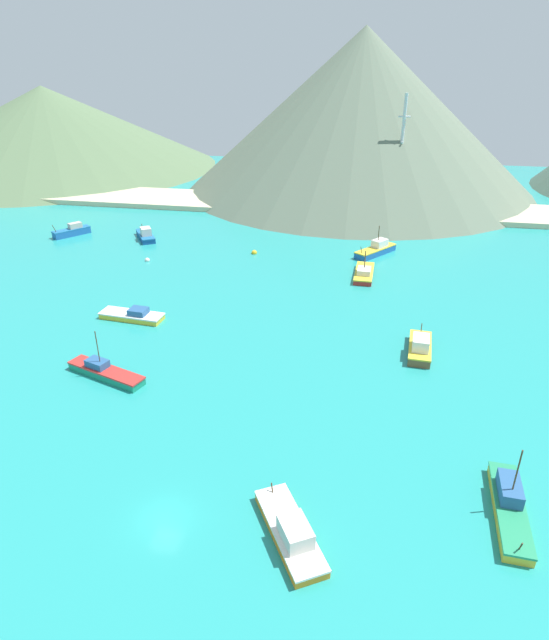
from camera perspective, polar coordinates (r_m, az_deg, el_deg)
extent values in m
cube|color=teal|center=(71.47, -2.96, -2.95)|extent=(260.00, 280.00, 0.50)
cube|color=#14478C|center=(116.43, -13.50, 8.59)|extent=(6.59, 8.27, 0.91)
cube|color=#1E669E|center=(116.27, -13.53, 8.86)|extent=(6.72, 8.44, 0.20)
cube|color=beige|center=(115.05, -13.49, 9.13)|extent=(3.02, 3.21, 1.53)
cylinder|color=#4C3823|center=(119.61, -13.87, 9.58)|extent=(0.40, 0.53, 1.24)
cube|color=red|center=(94.87, 9.47, 4.83)|extent=(3.26, 9.21, 0.77)
cube|color=gold|center=(94.70, 9.49, 5.10)|extent=(3.33, 9.39, 0.20)
cube|color=beige|center=(93.44, 9.47, 5.16)|extent=(2.34, 3.08, 0.87)
cylinder|color=#4C3823|center=(93.34, 9.58, 6.39)|extent=(0.17, 0.17, 2.95)
cube|color=#1E5BA8|center=(105.79, 10.63, 7.13)|extent=(7.82, 9.34, 1.12)
cube|color=gold|center=(105.58, 10.66, 7.47)|extent=(7.98, 9.53, 0.20)
cube|color=silver|center=(106.27, 11.10, 8.01)|extent=(3.36, 3.60, 1.38)
cylinder|color=#4C3823|center=(102.03, 9.20, 7.32)|extent=(0.48, 0.59, 1.51)
cylinder|color=#4C3823|center=(105.16, 11.00, 9.03)|extent=(0.15, 0.15, 2.85)
cube|color=gold|center=(51.70, 23.63, -18.04)|extent=(2.91, 10.45, 0.85)
cube|color=#238C5B|center=(51.35, 23.74, -17.62)|extent=(2.97, 10.66, 0.20)
cube|color=#28568C|center=(51.82, 23.69, -16.06)|extent=(1.95, 3.66, 1.24)
cylinder|color=#4C3823|center=(47.77, 24.65, -20.99)|extent=(0.15, 0.53, 1.16)
cylinder|color=#4C3823|center=(49.61, 24.37, -14.30)|extent=(0.13, 0.13, 4.10)
cube|color=#198466|center=(67.61, -17.40, -5.47)|extent=(10.54, 5.46, 0.86)
cube|color=red|center=(67.34, -17.46, -5.08)|extent=(10.75, 5.57, 0.20)
cube|color=#28568C|center=(67.93, -18.29, -4.38)|extent=(3.03, 2.42, 0.88)
cylinder|color=#4C3823|center=(66.40, -18.27, -2.69)|extent=(0.11, 0.11, 4.03)
cube|color=orange|center=(46.33, 1.63, -21.61)|extent=(7.14, 9.47, 0.73)
cube|color=white|center=(45.99, 1.64, -21.23)|extent=(7.28, 9.66, 0.20)
cube|color=beige|center=(44.65, 2.24, -21.55)|extent=(3.34, 3.67, 1.46)
cylinder|color=#4C3823|center=(48.43, -0.25, -17.44)|extent=(0.34, 0.46, 1.01)
cube|color=brown|center=(71.99, 15.14, -3.00)|extent=(3.32, 8.06, 1.01)
cube|color=gold|center=(71.70, 15.19, -2.58)|extent=(3.39, 8.22, 0.20)
cube|color=silver|center=(70.43, 15.26, -2.34)|extent=(2.27, 3.21, 1.53)
cylinder|color=#4C3823|center=(74.57, 15.31, -0.89)|extent=(0.17, 0.61, 1.37)
cube|color=gold|center=(81.04, -14.88, 0.36)|extent=(9.42, 3.67, 0.70)
cube|color=white|center=(80.85, -14.92, 0.65)|extent=(9.61, 3.74, 0.20)
cube|color=#28568C|center=(80.08, -14.24, 0.89)|extent=(2.69, 2.35, 0.87)
cube|color=#1E5BA8|center=(123.13, -20.71, 8.67)|extent=(6.16, 7.40, 1.27)
cube|color=#1E669E|center=(122.93, -20.76, 8.99)|extent=(6.28, 7.55, 0.20)
cube|color=#B2ADA3|center=(123.10, -20.40, 9.39)|extent=(2.77, 3.02, 1.10)
cylinder|color=#4C3823|center=(121.51, -22.30, 8.93)|extent=(0.52, 0.65, 1.71)
sphere|color=silver|center=(103.50, -13.33, 6.20)|extent=(0.92, 0.92, 0.92)
sphere|color=gold|center=(104.64, -2.17, 7.14)|extent=(1.05, 1.05, 1.05)
cube|color=beige|center=(137.55, 4.05, 12.03)|extent=(247.00, 17.60, 1.20)
cone|color=#56704C|center=(202.42, -22.93, 18.30)|extent=(109.38, 109.38, 25.43)
cone|color=#60705B|center=(156.41, 9.16, 20.97)|extent=(95.00, 95.00, 41.15)
cylinder|color=silver|center=(131.38, 13.20, 16.50)|extent=(0.76, 0.76, 27.00)
cylinder|color=silver|center=(130.26, 13.62, 20.23)|extent=(2.70, 0.38, 0.38)
cylinder|color=silver|center=(130.89, 13.36, 17.89)|extent=(0.38, 2.16, 0.38)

